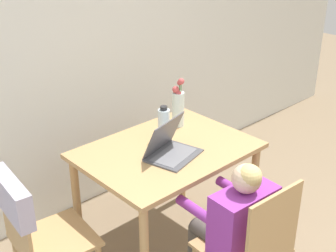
# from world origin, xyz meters

# --- Properties ---
(wall_back) EXTENTS (6.40, 0.05, 2.50)m
(wall_back) POSITION_xyz_m (0.00, 2.23, 1.25)
(wall_back) COLOR silver
(wall_back) RESTS_ON ground_plane
(dining_table) EXTENTS (1.03, 0.76, 0.73)m
(dining_table) POSITION_xyz_m (0.05, 1.40, 0.63)
(dining_table) COLOR tan
(dining_table) RESTS_ON ground_plane
(chair_occupied) EXTENTS (0.42, 0.42, 0.86)m
(chair_occupied) POSITION_xyz_m (-0.03, 0.67, 0.44)
(chair_occupied) COLOR tan
(chair_occupied) RESTS_ON ground_plane
(chair_spare) EXTENTS (0.47, 0.44, 0.87)m
(chair_spare) POSITION_xyz_m (-0.84, 1.48, 0.58)
(chair_spare) COLOR tan
(chair_spare) RESTS_ON ground_plane
(person_seated) EXTENTS (0.38, 0.44, 0.93)m
(person_seated) POSITION_xyz_m (-0.02, 0.79, 0.58)
(person_seated) COLOR purple
(person_seated) RESTS_ON ground_plane
(laptop) EXTENTS (0.36, 0.31, 0.23)m
(laptop) POSITION_xyz_m (0.00, 1.32, 0.79)
(laptop) COLOR #4C4C51
(laptop) RESTS_ON dining_table
(flower_vase) EXTENTS (0.08, 0.08, 0.33)m
(flower_vase) POSITION_xyz_m (0.32, 1.59, 0.88)
(flower_vase) COLOR silver
(flower_vase) RESTS_ON dining_table
(water_bottle) EXTENTS (0.07, 0.07, 0.23)m
(water_bottle) POSITION_xyz_m (0.11, 1.49, 0.84)
(water_bottle) COLOR silver
(water_bottle) RESTS_ON dining_table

